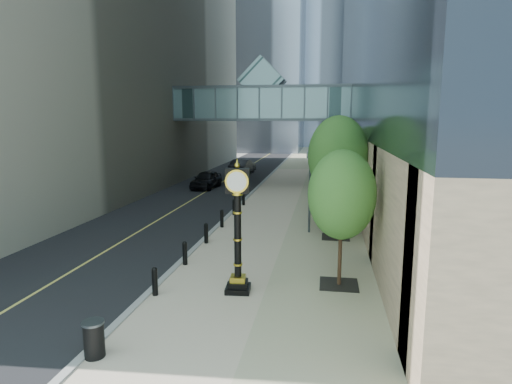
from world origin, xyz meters
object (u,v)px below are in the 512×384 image
trash_bin (94,340)px  pedestrian (334,206)px  street_clock (238,237)px  car_near (206,180)px  car_far (243,167)px

trash_bin → pedestrian: bearing=69.4°
street_clock → car_near: size_ratio=1.01×
car_far → car_near: bearing=88.6°
trash_bin → pedestrian: pedestrian is taller
trash_bin → car_near: size_ratio=0.20×
trash_bin → pedestrian: 17.80m
street_clock → car_far: 33.32m
trash_bin → car_far: 37.61m
pedestrian → car_far: size_ratio=0.31×
trash_bin → car_far: bearing=95.4°
trash_bin → car_far: size_ratio=0.18×
street_clock → car_far: street_clock is taller
street_clock → car_near: street_clock is taller
pedestrian → car_far: 22.97m
street_clock → car_near: 23.67m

